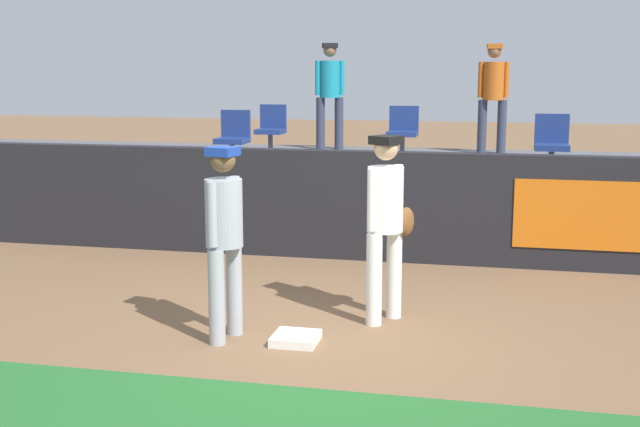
{
  "coord_description": "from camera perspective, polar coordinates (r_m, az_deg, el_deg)",
  "views": [
    {
      "loc": [
        1.56,
        -6.93,
        2.44
      ],
      "look_at": [
        -0.19,
        0.91,
        1.0
      ],
      "focal_mm": 46.33,
      "sensor_mm": 36.0,
      "label": 1
    }
  ],
  "objects": [
    {
      "name": "ground_plane",
      "position": [
        7.51,
        -0.11,
        -8.79
      ],
      "size": [
        60.0,
        60.0,
        0.0
      ],
      "primitive_type": "plane",
      "color": "brown"
    },
    {
      "name": "first_base",
      "position": [
        7.45,
        -1.69,
        -8.63
      ],
      "size": [
        0.4,
        0.4,
        0.08
      ],
      "primitive_type": "cube",
      "color": "white",
      "rests_on": "ground_plane"
    },
    {
      "name": "player_fielder_home",
      "position": [
        7.85,
        4.59,
        -0.14
      ],
      "size": [
        0.52,
        0.48,
        1.8
      ],
      "rotation": [
        0.0,
        0.0,
        -2.07
      ],
      "color": "white",
      "rests_on": "ground_plane"
    },
    {
      "name": "player_runner_visitor",
      "position": [
        7.35,
        -6.63,
        -1.11
      ],
      "size": [
        0.39,
        0.48,
        1.75
      ],
      "rotation": [
        0.0,
        0.0,
        -1.77
      ],
      "color": "#9EA3AD",
      "rests_on": "ground_plane"
    },
    {
      "name": "field_wall",
      "position": [
        10.45,
        3.87,
        0.53
      ],
      "size": [
        18.0,
        0.26,
        1.39
      ],
      "color": "black",
      "rests_on": "ground_plane"
    },
    {
      "name": "bleacher_platform",
      "position": [
        13.0,
        5.53,
        1.44
      ],
      "size": [
        18.0,
        4.8,
        0.95
      ],
      "primitive_type": "cube",
      "color": "#59595E",
      "rests_on": "ground_plane"
    },
    {
      "name": "seat_front_right",
      "position": [
        11.69,
        15.71,
        4.81
      ],
      "size": [
        0.46,
        0.44,
        0.84
      ],
      "color": "#4C4C51",
      "rests_on": "bleacher_platform"
    },
    {
      "name": "seat_back_center",
      "position": [
        13.56,
        5.75,
        5.84
      ],
      "size": [
        0.48,
        0.44,
        0.84
      ],
      "color": "#4C4C51",
      "rests_on": "bleacher_platform"
    },
    {
      "name": "seat_back_left",
      "position": [
        14.0,
        -3.38,
        6.0
      ],
      "size": [
        0.45,
        0.44,
        0.84
      ],
      "color": "#4C4C51",
      "rests_on": "bleacher_platform"
    },
    {
      "name": "seat_front_left",
      "position": [
        12.3,
        -6.0,
        5.39
      ],
      "size": [
        0.44,
        0.44,
        0.84
      ],
      "color": "#4C4C51",
      "rests_on": "bleacher_platform"
    },
    {
      "name": "spectator_hooded",
      "position": [
        14.88,
        0.68,
        8.65
      ],
      "size": [
        0.5,
        0.46,
        1.88
      ],
      "rotation": [
        0.0,
        0.0,
        3.49
      ],
      "color": "#33384C",
      "rests_on": "bleacher_platform"
    },
    {
      "name": "spectator_capped",
      "position": [
        14.46,
        11.87,
        8.32
      ],
      "size": [
        0.52,
        0.39,
        1.85
      ],
      "rotation": [
        0.0,
        0.0,
        3.24
      ],
      "color": "#33384C",
      "rests_on": "bleacher_platform"
    }
  ]
}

